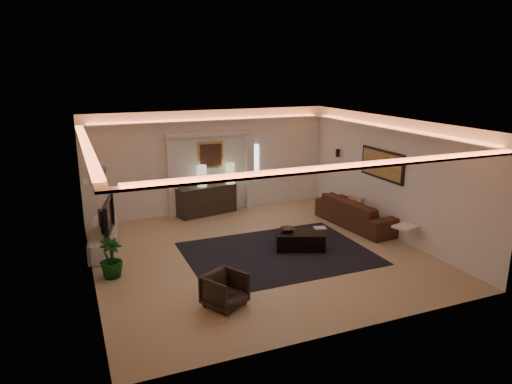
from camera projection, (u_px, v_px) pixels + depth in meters
name	position (u px, v px, depth m)	size (l,w,h in m)	color
floor	(258.00, 253.00, 10.43)	(7.00, 7.00, 0.00)	tan
ceiling	(258.00, 123.00, 9.68)	(7.00, 7.00, 0.00)	white
wall_back	(210.00, 162.00, 13.18)	(7.00, 7.00, 0.00)	white
wall_front	(349.00, 246.00, 6.93)	(7.00, 7.00, 0.00)	white
wall_left	(87.00, 209.00, 8.77)	(7.00, 7.00, 0.00)	white
wall_right	(390.00, 177.00, 11.35)	(7.00, 7.00, 0.00)	white
cove_soffit	(258.00, 137.00, 9.76)	(7.00, 7.00, 0.04)	silver
daylight_slit	(255.00, 162.00, 13.69)	(0.25, 0.03, 1.00)	white
area_rug	(278.00, 253.00, 10.40)	(4.00, 3.00, 0.01)	black
pilaster_left	(172.00, 178.00, 12.76)	(0.22, 0.20, 2.20)	silver
pilaster_right	(249.00, 171.00, 13.61)	(0.22, 0.20, 2.20)	silver
alcove_header	(211.00, 134.00, 12.89)	(2.52, 0.20, 0.12)	silver
painting_frame	(211.00, 155.00, 13.10)	(0.74, 0.04, 0.74)	tan
painting_canvas	(211.00, 155.00, 13.08)	(0.62, 0.02, 0.62)	#4C2D1E
art_panel_frame	(382.00, 164.00, 11.54)	(0.04, 1.64, 0.74)	black
art_panel_gold	(381.00, 165.00, 11.53)	(0.02, 1.50, 0.62)	tan
wall_sconce	(338.00, 153.00, 13.21)	(0.12, 0.12, 0.22)	black
wall_niche	(85.00, 182.00, 9.99)	(0.10, 0.55, 0.04)	silver
console	(206.00, 200.00, 13.15)	(1.69, 0.53, 0.84)	black
lamp_left	(202.00, 177.00, 12.93)	(0.26, 0.26, 0.59)	silver
lamp_right	(230.00, 174.00, 13.24)	(0.26, 0.26, 0.59)	beige
media_ledge	(104.00, 238.00, 10.71)	(0.56, 2.24, 0.42)	silver
tv	(103.00, 216.00, 10.30)	(0.18, 1.34, 0.77)	black
figurine	(101.00, 218.00, 10.81)	(0.15, 0.15, 0.41)	#483123
ginger_jar	(97.00, 168.00, 10.32)	(0.38, 0.38, 0.39)	slate
plant	(111.00, 258.00, 9.13)	(0.45, 0.45, 0.80)	#0C340C
sofa	(358.00, 212.00, 12.16)	(0.98, 2.49, 0.73)	#402612
throw_blanket	(405.00, 227.00, 10.49)	(0.48, 0.39, 0.05)	white
throw_pillow	(356.00, 205.00, 12.17)	(0.14, 0.46, 0.46)	tan
coffee_table	(300.00, 241.00, 10.61)	(1.08, 0.59, 0.40)	black
bowl	(287.00, 229.00, 10.62)	(0.32, 0.32, 0.08)	#43261C
magazine	(320.00, 228.00, 10.80)	(0.28, 0.20, 0.03)	beige
armchair	(225.00, 290.00, 8.04)	(0.64, 0.66, 0.60)	#35241A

